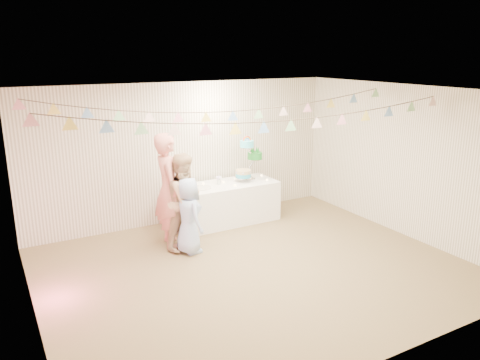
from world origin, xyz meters
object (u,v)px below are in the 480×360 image
cake_stand (249,159)px  person_child (189,216)px  table (225,203)px  person_adult_b (185,201)px  person_adult_a (169,190)px

cake_stand → person_child: 2.02m
table → person_adult_b: 1.37m
cake_stand → person_child: bearing=-149.5°
cake_stand → table: bearing=-174.8°
table → person_adult_a: 1.49m
person_adult_b → cake_stand: bearing=-11.5°
cake_stand → person_child: cake_stand is taller
person_adult_b → person_child: size_ratio=1.29×
person_adult_a → person_child: 0.57m
table → cake_stand: (0.55, 0.05, 0.77)m
table → person_child: bearing=-140.2°
table → person_child: 1.49m
person_adult_b → person_adult_a: bearing=93.9°
person_adult_a → person_adult_b: size_ratio=1.20×
person_adult_a → person_child: person_adult_a is taller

